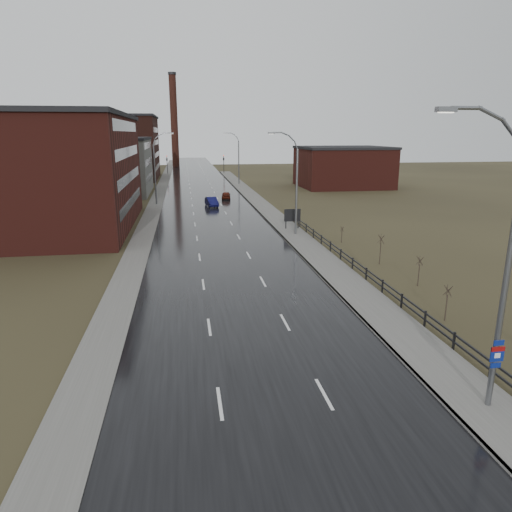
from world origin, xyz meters
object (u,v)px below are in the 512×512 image
object	(u,v)px
streetlight_main	(500,271)
car_near	(212,202)
car_far	(226,195)
billboard	(292,216)

from	to	relation	value
streetlight_main	car_near	xyz separation A→B (m)	(-7.76, 56.61, -5.35)
car_near	car_far	bearing A→B (deg)	61.65
billboard	car_far	xyz separation A→B (m)	(-5.37, 27.61, -1.05)
car_near	car_far	xyz separation A→B (m)	(3.02, 8.02, -0.06)
streetlight_main	car_far	size ratio (longest dim) A/B	3.16
streetlight_main	billboard	world-z (taller)	streetlight_main
billboard	car_near	bearing A→B (deg)	113.18
streetlight_main	car_near	distance (m)	57.39
car_far	car_near	bearing A→B (deg)	75.04
streetlight_main	car_far	xyz separation A→B (m)	(-4.74, 64.63, -5.41)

